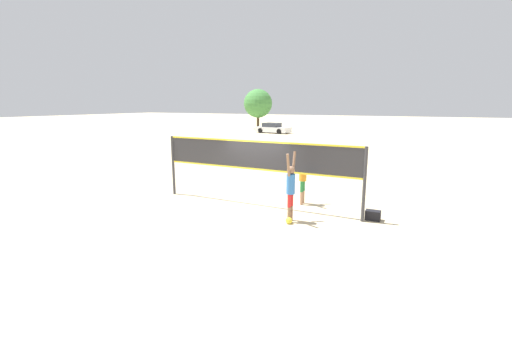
# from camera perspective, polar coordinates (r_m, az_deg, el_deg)

# --- Properties ---
(ground_plane) EXTENTS (200.00, 200.00, 0.00)m
(ground_plane) POSITION_cam_1_polar(r_m,az_deg,el_deg) (12.92, 0.00, -5.90)
(ground_plane) COLOR beige
(volleyball_net) EXTENTS (7.86, 0.11, 2.46)m
(volleyball_net) POSITION_cam_1_polar(r_m,az_deg,el_deg) (12.52, 0.00, 1.82)
(volleyball_net) COLOR #38383D
(volleyball_net) RESTS_ON ground_plane
(player_spiker) EXTENTS (0.28, 0.72, 2.27)m
(player_spiker) POSITION_cam_1_polar(r_m,az_deg,el_deg) (11.00, 5.80, -2.48)
(player_spiker) COLOR #8C664C
(player_spiker) RESTS_ON ground_plane
(player_blocker) EXTENTS (0.28, 0.72, 2.25)m
(player_blocker) POSITION_cam_1_polar(r_m,az_deg,el_deg) (12.98, 7.82, -0.50)
(player_blocker) COLOR tan
(player_blocker) RESTS_ON ground_plane
(volleyball) EXTENTS (0.21, 0.21, 0.21)m
(volleyball) POSITION_cam_1_polar(r_m,az_deg,el_deg) (11.09, 5.52, -8.30)
(volleyball) COLOR yellow
(volleyball) RESTS_ON ground_plane
(gear_bag) EXTENTS (0.48, 0.31, 0.32)m
(gear_bag) POSITION_cam_1_polar(r_m,az_deg,el_deg) (12.00, 18.90, -7.07)
(gear_bag) COLOR black
(gear_bag) RESTS_ON ground_plane
(parked_car_near) EXTENTS (4.73, 2.41, 1.30)m
(parked_car_near) POSITION_cam_1_polar(r_m,az_deg,el_deg) (44.81, 2.82, 7.01)
(parked_car_near) COLOR silver
(parked_car_near) RESTS_ON ground_plane
(tree_left_cluster) EXTENTS (4.26, 4.26, 5.91)m
(tree_left_cluster) POSITION_cam_1_polar(r_m,az_deg,el_deg) (52.30, 0.34, 11.10)
(tree_left_cluster) COLOR #4C3823
(tree_left_cluster) RESTS_ON ground_plane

